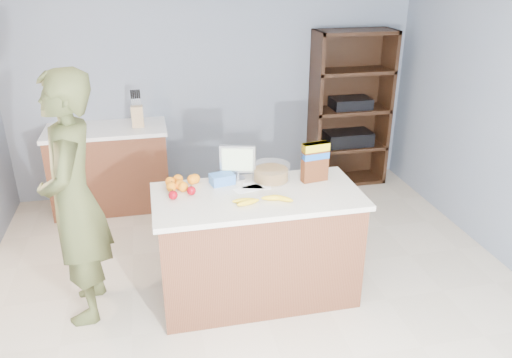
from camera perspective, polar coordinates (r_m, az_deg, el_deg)
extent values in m
cube|color=beige|center=(3.96, 1.13, -15.43)|extent=(4.50, 5.00, 0.02)
cube|color=gray|center=(5.67, -4.75, 10.94)|extent=(4.50, 0.02, 2.50)
cube|color=brown|center=(3.95, 0.16, -7.88)|extent=(1.50, 0.70, 0.86)
cube|color=silver|center=(3.73, 0.16, -1.99)|extent=(1.56, 0.76, 0.04)
cube|color=black|center=(4.16, 0.15, -12.34)|extent=(1.46, 0.66, 0.10)
cube|color=brown|center=(5.60, -16.27, 1.05)|extent=(1.20, 0.60, 0.86)
cube|color=white|center=(5.45, -16.81, 5.42)|extent=(1.24, 0.62, 0.04)
cube|color=black|center=(6.13, 10.04, 8.26)|extent=(0.90, 0.04, 1.80)
cube|color=black|center=(5.82, 6.73, 7.63)|extent=(0.04, 0.40, 1.80)
cube|color=black|center=(6.15, 14.42, 7.92)|extent=(0.04, 0.40, 1.80)
cube|color=black|center=(6.26, 10.08, 0.04)|extent=(0.90, 0.40, 0.04)
cube|color=black|center=(6.11, 10.37, 3.74)|extent=(0.90, 0.40, 0.04)
cube|color=black|center=(5.97, 10.68, 7.80)|extent=(0.90, 0.40, 0.04)
cube|color=black|center=(5.87, 11.02, 12.02)|extent=(0.90, 0.40, 0.04)
cube|color=black|center=(5.80, 11.36, 16.18)|extent=(0.90, 0.40, 0.04)
cube|color=black|center=(6.07, 10.43, 4.62)|extent=(0.55, 0.32, 0.16)
cube|color=black|center=(5.95, 10.74, 8.54)|extent=(0.45, 0.30, 0.12)
imported|color=#464C27|center=(3.76, -20.08, -2.35)|extent=(0.45, 0.69, 1.87)
cube|color=tan|center=(5.36, -13.40, 6.97)|extent=(0.12, 0.10, 0.22)
cylinder|color=black|center=(5.32, -13.99, 8.53)|extent=(0.02, 0.02, 0.09)
cylinder|color=black|center=(5.32, -13.77, 8.55)|extent=(0.02, 0.02, 0.09)
cylinder|color=black|center=(5.32, -13.55, 8.57)|extent=(0.02, 0.02, 0.09)
cylinder|color=black|center=(5.32, -13.34, 8.59)|extent=(0.02, 0.02, 0.09)
cylinder|color=black|center=(5.32, -13.12, 8.61)|extent=(0.02, 0.02, 0.09)
cube|color=white|center=(3.80, -0.87, -1.14)|extent=(0.24, 0.17, 0.00)
cube|color=white|center=(3.85, 0.10, -0.79)|extent=(0.24, 0.16, 0.00)
ellipsoid|color=yellow|center=(3.58, -1.32, -2.48)|extent=(0.18, 0.05, 0.04)
ellipsoid|color=yellow|center=(3.55, -0.92, -2.68)|extent=(0.19, 0.09, 0.04)
ellipsoid|color=yellow|center=(3.62, 2.02, -2.16)|extent=(0.19, 0.07, 0.04)
ellipsoid|color=yellow|center=(3.61, 2.98, -2.22)|extent=(0.16, 0.15, 0.04)
sphere|color=#94030F|center=(3.81, -9.56, -0.84)|extent=(0.07, 0.07, 0.07)
sphere|color=#94030F|center=(3.72, -7.41, -1.33)|extent=(0.07, 0.07, 0.07)
sphere|color=#94030F|center=(3.67, -9.46, -1.83)|extent=(0.07, 0.07, 0.07)
sphere|color=orange|center=(3.79, -9.65, -0.91)|extent=(0.08, 0.08, 0.08)
sphere|color=orange|center=(3.92, -8.90, -0.03)|extent=(0.08, 0.08, 0.08)
sphere|color=orange|center=(3.79, -8.33, -0.88)|extent=(0.08, 0.08, 0.08)
sphere|color=orange|center=(3.90, -7.31, -0.07)|extent=(0.08, 0.08, 0.08)
sphere|color=orange|center=(3.88, -9.78, -0.33)|extent=(0.08, 0.08, 0.08)
sphere|color=orange|center=(3.82, -8.71, -0.66)|extent=(0.08, 0.08, 0.08)
sphere|color=orange|center=(3.91, -6.98, 0.03)|extent=(0.08, 0.08, 0.08)
cube|color=blue|center=(3.88, -3.90, 0.01)|extent=(0.20, 0.16, 0.08)
cylinder|color=#267219|center=(3.94, 1.73, 0.52)|extent=(0.27, 0.27, 0.09)
cylinder|color=white|center=(3.94, 1.73, 0.79)|extent=(0.30, 0.30, 0.13)
cylinder|color=silver|center=(3.97, -2.09, 0.08)|extent=(0.12, 0.12, 0.01)
cylinder|color=silver|center=(3.96, -2.10, 0.49)|extent=(0.02, 0.02, 0.05)
cube|color=silver|center=(3.91, -2.13, 2.31)|extent=(0.28, 0.11, 0.22)
cube|color=yellow|center=(3.89, -2.15, 2.20)|extent=(0.23, 0.07, 0.18)
cube|color=#592B14|center=(3.91, 6.75, 1.92)|extent=(0.22, 0.10, 0.31)
cube|color=yellow|center=(3.87, 6.84, 3.66)|extent=(0.22, 0.11, 0.06)
cube|color=blue|center=(3.89, 6.79, 2.69)|extent=(0.22, 0.11, 0.05)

